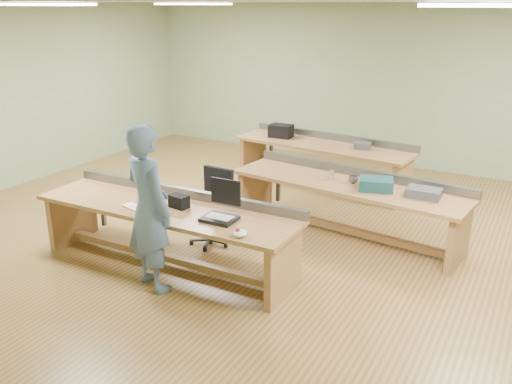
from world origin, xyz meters
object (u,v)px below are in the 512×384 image
Objects in this scene: drinks_can at (332,175)px; laptop_base at (219,219)px; camera_bag at (179,201)px; mug at (353,179)px; person at (149,209)px; task_chair at (212,217)px; parts_bin_teal at (376,184)px; workbench_front at (168,221)px; workbench_mid at (348,196)px; parts_bin_grey at (424,193)px; workbench_back at (323,154)px.

laptop_base is at bearing -105.31° from drinks_can.
camera_bag is 2.35m from mug.
person reaches higher than task_chair.
drinks_can is at bearing 72.80° from laptop_base.
person is 4.39× the size of parts_bin_teal.
task_chair is 2.15m from parts_bin_teal.
workbench_front is 2.28m from drinks_can.
workbench_mid is 8.00× the size of parts_bin_grey.
workbench_back is 1.99m from drinks_can.
workbench_mid is 1.83m from task_chair.
task_chair is at bearing 101.86° from camera_bag.
camera_bag is 2.95m from parts_bin_grey.
parts_bin_teal is at bearing -179.23° from parts_bin_grey.
workbench_mid is 25.75× the size of mug.
laptop_base is 2.89× the size of mug.
parts_bin_teal is 0.59m from parts_bin_grey.
person is 4.53× the size of parts_bin_grey.
person is 1.41m from task_chair.
task_chair reaches higher than camera_bag.
task_chair is 1.92m from mug.
task_chair is 1.69m from drinks_can.
parts_bin_teal is (1.95, 1.75, 0.26)m from workbench_front.
camera_bag is at bearing 168.43° from laptop_base.
workbench_front reaches higher than laptop_base.
person is 0.55m from camera_bag.
mug is at bearing 64.94° from laptop_base.
mug is at bearing 59.05° from camera_bag.
laptop_base is at bearing -133.79° from parts_bin_grey.
workbench_front is at bearing -93.84° from task_chair.
task_chair is at bearing -144.10° from mug.
parts_bin_grey is at bearing 25.30° from task_chair.
parts_bin_grey is 0.94m from mug.
drinks_can is (-1.23, 0.10, 0.01)m from parts_bin_grey.
workbench_front is 0.81m from laptop_base.
workbench_front is 25.94× the size of mug.
mug is 0.98× the size of drinks_can.
drinks_can is (1.31, 1.86, 0.25)m from workbench_front.
parts_bin_teal is at bearing 41.11° from workbench_front.
parts_bin_teal is (0.40, -0.11, 0.26)m from workbench_mid.
task_chair reaches higher than parts_bin_grey.
laptop_base is 2.12m from mug.
camera_bag is 0.54× the size of parts_bin_grey.
parts_bin_teal is (1.49, -1.88, 0.26)m from workbench_back.
workbench_mid is 3.31× the size of task_chair.
camera_bag is at bearing -136.06° from parts_bin_teal.
workbench_front is at bearing -163.40° from camera_bag.
laptop_base is 0.63m from camera_bag.
parts_bin_teal is at bearing 31.20° from task_chair.
workbench_front reaches higher than mug.
camera_bag is 1.74× the size of mug.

